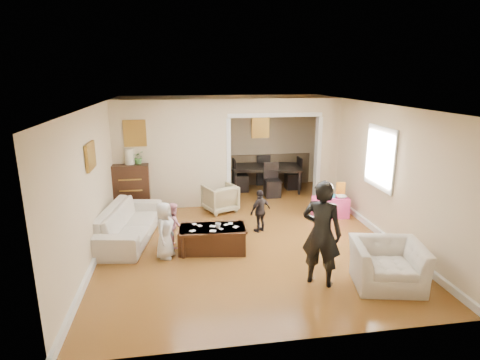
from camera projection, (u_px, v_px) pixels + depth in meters
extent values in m
plane|color=olive|center=(241.00, 231.00, 8.09)|extent=(7.00, 7.00, 0.00)
cube|color=beige|center=(173.00, 155.00, 9.27)|extent=(2.75, 0.18, 2.60)
cube|color=beige|center=(327.00, 150.00, 9.84)|extent=(0.55, 0.18, 2.60)
cube|color=beige|center=(275.00, 106.00, 9.34)|extent=(2.22, 0.18, 0.35)
cube|color=white|center=(381.00, 158.00, 7.72)|extent=(0.03, 0.95, 1.10)
cube|color=brown|center=(135.00, 133.00, 8.90)|extent=(0.45, 0.03, 0.55)
cube|color=brown|center=(91.00, 156.00, 6.65)|extent=(0.03, 0.55, 0.40)
cube|color=brown|center=(260.00, 127.00, 11.10)|extent=(0.45, 0.03, 0.55)
imported|color=beige|center=(129.00, 223.00, 7.67)|extent=(1.22, 2.34, 0.65)
imported|color=tan|center=(220.00, 198.00, 9.23)|extent=(0.90, 0.91, 0.64)
imported|color=beige|center=(387.00, 264.00, 5.96)|extent=(1.20, 1.10, 0.67)
cube|color=#351B0F|center=(132.00, 188.00, 9.17)|extent=(0.83, 0.47, 1.14)
cylinder|color=beige|center=(130.00, 156.00, 8.97)|extent=(0.22, 0.22, 0.36)
imported|color=#3E6F31|center=(139.00, 157.00, 9.01)|extent=(0.28, 0.24, 0.31)
cube|color=#3C2113|center=(213.00, 239.00, 7.16)|extent=(1.27, 0.76, 0.45)
imported|color=beige|center=(218.00, 226.00, 7.06)|extent=(0.12, 0.12, 0.10)
cube|color=#EB3E92|center=(336.00, 206.00, 8.93)|extent=(0.51, 0.51, 0.46)
cube|color=gold|center=(341.00, 189.00, 8.94)|extent=(0.20, 0.09, 0.30)
cylinder|color=#29B5CF|center=(334.00, 196.00, 8.79)|extent=(0.08, 0.08, 0.08)
cube|color=red|center=(330.00, 194.00, 8.96)|extent=(0.09, 0.08, 0.05)
imported|color=white|center=(341.00, 197.00, 8.75)|extent=(0.26, 0.26, 0.06)
imported|color=black|center=(267.00, 178.00, 10.94)|extent=(2.12, 1.47, 0.68)
imported|color=black|center=(322.00, 233.00, 5.88)|extent=(0.72, 0.67, 1.66)
imported|color=silver|center=(165.00, 230.00, 6.82)|extent=(0.46, 0.57, 1.02)
imported|color=pink|center=(174.00, 225.00, 7.29)|extent=(0.40, 0.47, 0.85)
imported|color=black|center=(260.00, 211.00, 7.98)|extent=(0.56, 0.46, 0.89)
cube|color=white|center=(193.00, 231.00, 6.94)|extent=(0.13, 0.12, 0.00)
cube|color=white|center=(194.00, 224.00, 7.26)|extent=(0.10, 0.11, 0.00)
cube|color=white|center=(200.00, 226.00, 7.18)|extent=(0.10, 0.11, 0.00)
cube|color=white|center=(226.00, 225.00, 7.23)|extent=(0.10, 0.10, 0.00)
cube|color=white|center=(236.00, 227.00, 7.12)|extent=(0.12, 0.12, 0.00)
cube|color=white|center=(213.00, 231.00, 6.94)|extent=(0.12, 0.11, 0.00)
cube|color=white|center=(213.00, 226.00, 7.16)|extent=(0.13, 0.11, 0.00)
cube|color=white|center=(230.00, 223.00, 7.29)|extent=(0.10, 0.12, 0.00)
cube|color=white|center=(221.00, 229.00, 7.03)|extent=(0.09, 0.10, 0.00)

